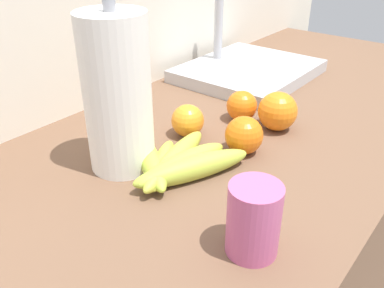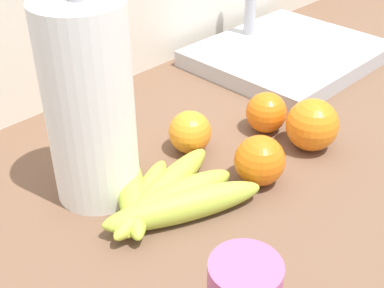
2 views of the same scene
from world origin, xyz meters
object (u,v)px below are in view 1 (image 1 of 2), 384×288
object	(u,v)px
banana_bunch	(175,163)
mug	(254,220)
orange_back_right	(242,106)
orange_center	(278,111)
orange_front	(244,135)
sink_basin	(248,69)
orange_right	(188,121)
paper_towel_roll	(117,95)

from	to	relation	value
banana_bunch	mug	world-z (taller)	mug
banana_bunch	orange_back_right	size ratio (longest dim) A/B	3.44
orange_center	orange_front	bearing A→B (deg)	179.16
orange_front	orange_center	size ratio (longest dim) A/B	0.89
orange_center	mug	size ratio (longest dim) A/B	0.79
orange_back_right	sink_basin	size ratio (longest dim) A/B	0.18
orange_right	mug	distance (m)	0.34
sink_basin	mug	size ratio (longest dim) A/B	3.52
orange_back_right	orange_front	distance (m)	0.14
banana_bunch	mug	size ratio (longest dim) A/B	2.24
orange_right	paper_towel_roll	size ratio (longest dim) A/B	0.22
orange_front	mug	size ratio (longest dim) A/B	0.70
orange_front	sink_basin	bearing A→B (deg)	30.74
orange_back_right	paper_towel_roll	xyz separation A→B (m)	(-0.29, 0.07, 0.10)
orange_front	orange_right	bearing A→B (deg)	95.50
banana_bunch	orange_back_right	bearing A→B (deg)	5.99
orange_back_right	sink_basin	xyz separation A→B (m)	(0.25, 0.14, -0.01)
orange_back_right	orange_center	distance (m)	0.08
sink_basin	mug	world-z (taller)	sink_basin
orange_back_right	orange_front	bearing A→B (deg)	-145.98
orange_back_right	mug	size ratio (longest dim) A/B	0.65
paper_towel_roll	orange_back_right	bearing A→B (deg)	-12.94
paper_towel_roll	sink_basin	distance (m)	0.55
orange_front	orange_center	bearing A→B (deg)	-0.84
sink_basin	mug	distance (m)	0.69
orange_center	sink_basin	world-z (taller)	sink_basin
orange_right	orange_center	distance (m)	0.19
orange_front	orange_back_right	bearing A→B (deg)	34.02
mug	orange_back_right	bearing A→B (deg)	34.46
orange_front	mug	distance (m)	0.26
banana_bunch	orange_right	world-z (taller)	orange_right
mug	paper_towel_roll	bearing A→B (deg)	81.30
orange_right	paper_towel_roll	world-z (taller)	paper_towel_roll
orange_center	paper_towel_roll	world-z (taller)	paper_towel_roll
orange_right	sink_basin	bearing A→B (deg)	13.69
orange_right	orange_front	size ratio (longest dim) A/B	0.92
orange_front	sink_basin	xyz separation A→B (m)	(0.36, 0.22, -0.02)
orange_front	paper_towel_roll	world-z (taller)	paper_towel_roll
paper_towel_roll	sink_basin	size ratio (longest dim) A/B	0.83
banana_bunch	orange_right	xyz separation A→B (m)	(0.12, 0.07, 0.01)
paper_towel_roll	orange_front	bearing A→B (deg)	-40.38
orange_front	paper_towel_roll	xyz separation A→B (m)	(-0.17, 0.14, 0.10)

